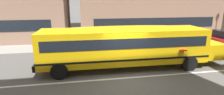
{
  "coord_description": "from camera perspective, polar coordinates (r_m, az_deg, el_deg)",
  "views": [
    {
      "loc": [
        -2.41,
        -8.77,
        4.18
      ],
      "look_at": [
        -0.73,
        0.81,
        1.6
      ],
      "focal_mm": 27.86,
      "sensor_mm": 36.0,
      "label": 1
    }
  ],
  "objects": [
    {
      "name": "ground_plane",
      "position": [
        10.01,
        4.99,
        -9.91
      ],
      "size": [
        400.0,
        400.0,
        0.0
      ],
      "primitive_type": "plane",
      "color": "#54514F"
    },
    {
      "name": "sidewalk_far",
      "position": [
        17.23,
        -1.63,
        0.8
      ],
      "size": [
        120.0,
        3.0,
        0.01
      ],
      "primitive_type": "cube",
      "color": "gray",
      "rests_on": "ground_plane"
    },
    {
      "name": "lane_centreline",
      "position": [
        10.01,
        4.99,
        -9.89
      ],
      "size": [
        110.0,
        0.16,
        0.01
      ],
      "primitive_type": "cube",
      "color": "silver",
      "rests_on": "ground_plane"
    },
    {
      "name": "school_bus",
      "position": [
        11.07,
        5.19,
        1.31
      ],
      "size": [
        12.09,
        2.94,
        2.7
      ],
      "rotation": [
        0.0,
        0.0,
        -0.01
      ],
      "color": "yellow",
      "rests_on": "ground_plane"
    }
  ]
}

